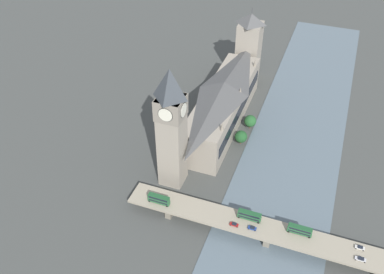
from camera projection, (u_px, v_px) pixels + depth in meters
name	position (u px, v px, depth m)	size (l,w,h in m)	color
ground_plane	(240.00, 135.00, 264.56)	(600.00, 600.00, 0.00)	#424442
river_water	(294.00, 147.00, 255.49)	(54.62, 360.00, 0.30)	slate
parliament_hall	(223.00, 103.00, 264.65)	(22.61, 96.62, 30.47)	gray
clock_tower	(171.00, 126.00, 210.89)	(13.60, 13.60, 69.22)	gray
victoria_tower	(249.00, 47.00, 302.52)	(15.80, 15.80, 53.38)	gray
road_bridge	(269.00, 231.00, 200.25)	(141.23, 13.64, 6.34)	gray
double_decker_bus_lead	(159.00, 199.00, 210.76)	(11.20, 2.50, 5.00)	#235B33
double_decker_bus_mid	(300.00, 230.00, 196.20)	(11.25, 2.49, 4.60)	#235B33
double_decker_bus_rear	(249.00, 215.00, 202.74)	(11.34, 2.46, 4.84)	#235B33
car_northbound_lead	(252.00, 228.00, 199.34)	(3.98, 1.79, 1.36)	navy
car_northbound_mid	(361.00, 259.00, 186.14)	(4.70, 1.83, 1.43)	silver
car_northbound_tail	(234.00, 224.00, 201.06)	(4.11, 1.76, 1.30)	maroon
car_southbound_mid	(360.00, 248.00, 190.76)	(4.14, 1.79, 1.44)	silver
tree_embankment_near	(250.00, 121.00, 266.61)	(7.53, 7.53, 9.24)	brown
tree_embankment_mid	(241.00, 137.00, 254.71)	(7.46, 7.46, 9.11)	brown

